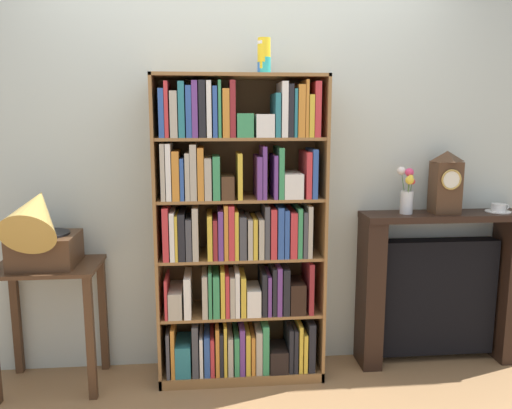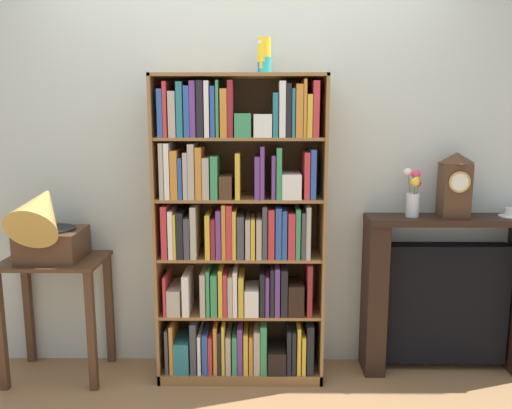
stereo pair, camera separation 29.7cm
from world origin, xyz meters
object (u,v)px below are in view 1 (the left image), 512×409
at_px(side_table_left, 49,298).
at_px(fireplace_mantel, 438,288).
at_px(gramophone, 39,229).
at_px(flower_vase, 407,192).
at_px(bookshelf, 239,238).
at_px(teacup_with_saucer, 498,209).
at_px(mantel_clock, 446,182).
at_px(cup_stack, 264,57).

xyz_separation_m(side_table_left, fireplace_mantel, (2.38, 0.10, -0.05)).
distance_m(gramophone, flower_vase, 2.14).
bearing_deg(bookshelf, teacup_with_saucer, 2.08).
bearing_deg(mantel_clock, teacup_with_saucer, 0.36).
relative_size(flower_vase, teacup_with_saucer, 1.87).
relative_size(cup_stack, side_table_left, 0.28).
bearing_deg(fireplace_mantel, mantel_clock, -102.19).
relative_size(cup_stack, flower_vase, 0.71).
bearing_deg(side_table_left, flower_vase, 2.13).
relative_size(side_table_left, teacup_with_saucer, 4.79).
xyz_separation_m(side_table_left, mantel_clock, (2.38, 0.08, 0.64)).
height_order(bookshelf, teacup_with_saucer, bookshelf).
xyz_separation_m(side_table_left, teacup_with_saucer, (2.73, 0.08, 0.46)).
height_order(cup_stack, teacup_with_saucer, cup_stack).
height_order(cup_stack, gramophone, cup_stack).
distance_m(side_table_left, flower_vase, 2.21).
height_order(side_table_left, teacup_with_saucer, teacup_with_saucer).
height_order(bookshelf, gramophone, bookshelf).
distance_m(side_table_left, mantel_clock, 2.46).
bearing_deg(side_table_left, mantel_clock, 1.90).
relative_size(bookshelf, mantel_clock, 4.69).
height_order(cup_stack, mantel_clock, cup_stack).
bearing_deg(mantel_clock, gramophone, -176.23).
relative_size(cup_stack, mantel_clock, 0.53).
relative_size(bookshelf, fireplace_mantel, 1.75).
height_order(cup_stack, side_table_left, cup_stack).
bearing_deg(gramophone, side_table_left, 90.00).
relative_size(fireplace_mantel, mantel_clock, 2.67).
bearing_deg(bookshelf, gramophone, -174.83).
bearing_deg(gramophone, flower_vase, 4.21).
bearing_deg(side_table_left, cup_stack, 2.10).
bearing_deg(gramophone, teacup_with_saucer, 3.32).
xyz_separation_m(bookshelf, fireplace_mantel, (1.28, 0.08, -0.38)).
height_order(side_table_left, gramophone, gramophone).
distance_m(bookshelf, teacup_with_saucer, 1.64).
relative_size(side_table_left, mantel_clock, 1.92).
xyz_separation_m(fireplace_mantel, mantel_clock, (-0.00, -0.02, 0.69)).
distance_m(cup_stack, gramophone, 1.57).
relative_size(gramophone, teacup_with_saucer, 3.52).
distance_m(side_table_left, teacup_with_saucer, 2.77).
xyz_separation_m(cup_stack, mantel_clock, (1.13, 0.03, -0.73)).
relative_size(gramophone, fireplace_mantel, 0.53).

